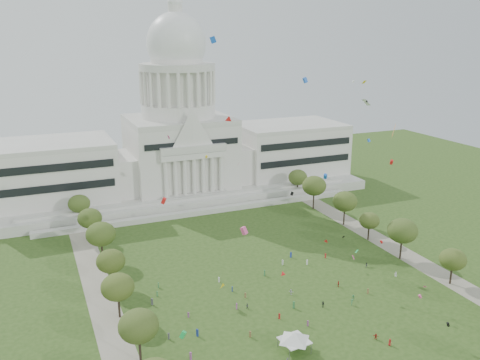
# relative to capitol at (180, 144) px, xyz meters

# --- Properties ---
(ground) EXTENTS (400.00, 400.00, 0.00)m
(ground) POSITION_rel_capitol_xyz_m (0.00, -113.59, -22.30)
(ground) COLOR #2C4818
(ground) RESTS_ON ground
(capitol) EXTENTS (160.00, 64.50, 91.30)m
(capitol) POSITION_rel_capitol_xyz_m (0.00, 0.00, 0.00)
(capitol) COLOR beige
(capitol) RESTS_ON ground
(path_left) EXTENTS (8.00, 160.00, 0.04)m
(path_left) POSITION_rel_capitol_xyz_m (-48.00, -83.59, -22.28)
(path_left) COLOR gray
(path_left) RESTS_ON ground
(path_right) EXTENTS (8.00, 160.00, 0.04)m
(path_right) POSITION_rel_capitol_xyz_m (48.00, -83.59, -22.28)
(path_right) COLOR gray
(path_right) RESTS_ON ground
(row_tree_l_1) EXTENTS (8.86, 8.86, 12.59)m
(row_tree_l_1) POSITION_rel_capitol_xyz_m (-44.07, -116.55, -13.34)
(row_tree_l_1) COLOR black
(row_tree_l_1) RESTS_ON ground
(row_tree_r_1) EXTENTS (7.58, 7.58, 10.78)m
(row_tree_r_1) POSITION_rel_capitol_xyz_m (46.22, -115.34, -14.64)
(row_tree_r_1) COLOR black
(row_tree_r_1) RESTS_ON ground
(row_tree_l_2) EXTENTS (8.42, 8.42, 11.97)m
(row_tree_l_2) POSITION_rel_capitol_xyz_m (-45.04, -96.29, -13.79)
(row_tree_l_2) COLOR black
(row_tree_l_2) RESTS_ON ground
(row_tree_r_2) EXTENTS (9.55, 9.55, 13.58)m
(row_tree_r_2) POSITION_rel_capitol_xyz_m (44.17, -96.15, -12.64)
(row_tree_r_2) COLOR black
(row_tree_r_2) RESTS_ON ground
(row_tree_l_3) EXTENTS (8.12, 8.12, 11.55)m
(row_tree_l_3) POSITION_rel_capitol_xyz_m (-44.09, -79.67, -14.09)
(row_tree_l_3) COLOR black
(row_tree_l_3) RESTS_ON ground
(row_tree_r_3) EXTENTS (7.01, 7.01, 9.98)m
(row_tree_r_3) POSITION_rel_capitol_xyz_m (44.40, -79.10, -15.21)
(row_tree_r_3) COLOR black
(row_tree_r_3) RESTS_ON ground
(row_tree_l_4) EXTENTS (9.29, 9.29, 13.21)m
(row_tree_l_4) POSITION_rel_capitol_xyz_m (-44.08, -61.17, -12.90)
(row_tree_l_4) COLOR black
(row_tree_l_4) RESTS_ON ground
(row_tree_r_4) EXTENTS (9.19, 9.19, 13.06)m
(row_tree_r_4) POSITION_rel_capitol_xyz_m (44.76, -63.55, -13.01)
(row_tree_r_4) COLOR black
(row_tree_r_4) RESTS_ON ground
(row_tree_l_5) EXTENTS (8.33, 8.33, 11.85)m
(row_tree_l_5) POSITION_rel_capitol_xyz_m (-45.22, -42.58, -13.88)
(row_tree_l_5) COLOR black
(row_tree_l_5) RESTS_ON ground
(row_tree_r_5) EXTENTS (9.82, 9.82, 13.96)m
(row_tree_r_5) POSITION_rel_capitol_xyz_m (43.49, -43.40, -12.37)
(row_tree_r_5) COLOR black
(row_tree_r_5) RESTS_ON ground
(row_tree_l_6) EXTENTS (8.19, 8.19, 11.64)m
(row_tree_l_6) POSITION_rel_capitol_xyz_m (-46.87, -24.45, -14.02)
(row_tree_l_6) COLOR black
(row_tree_l_6) RESTS_ON ground
(row_tree_r_6) EXTENTS (8.42, 8.42, 11.97)m
(row_tree_r_6) POSITION_rel_capitol_xyz_m (45.96, -25.46, -13.79)
(row_tree_r_6) COLOR black
(row_tree_r_6) RESTS_ON ground
(event_tent) EXTENTS (9.21, 9.21, 4.69)m
(event_tent) POSITION_rel_capitol_xyz_m (-10.85, -126.03, -18.66)
(event_tent) COLOR #4C4C4C
(event_tent) RESTS_ON ground
(person_0) EXTENTS (0.91, 0.91, 1.60)m
(person_0) POSITION_rel_capitol_xyz_m (34.56, -105.73, -21.50)
(person_0) COLOR silver
(person_0) RESTS_ON ground
(person_2) EXTENTS (0.89, 0.89, 1.60)m
(person_2) POSITION_rel_capitol_xyz_m (30.50, -97.13, -21.49)
(person_2) COLOR #4C4C51
(person_2) RESTS_ON ground
(person_3) EXTENTS (0.99, 1.07, 1.49)m
(person_3) POSITION_rel_capitol_xyz_m (14.96, -112.16, -21.55)
(person_3) COLOR #33723F
(person_3) RESTS_ON ground
(person_4) EXTENTS (0.74, 1.12, 1.77)m
(person_4) POSITION_rel_capitol_xyz_m (5.35, -112.23, -21.41)
(person_4) COLOR #26262B
(person_4) RESTS_ON ground
(person_5) EXTENTS (1.39, 1.51, 1.59)m
(person_5) POSITION_rel_capitol_xyz_m (0.76, -103.06, -21.50)
(person_5) COLOR silver
(person_5) RESTS_ON ground
(person_6) EXTENTS (0.59, 0.87, 1.72)m
(person_6) POSITION_rel_capitol_xyz_m (10.48, -133.03, -21.44)
(person_6) COLOR #B21E1E
(person_6) RESTS_ON ground
(person_8) EXTENTS (0.87, 0.78, 1.52)m
(person_8) POSITION_rel_capitol_xyz_m (-13.41, -105.11, -21.54)
(person_8) COLOR #4C4C51
(person_8) RESTS_ON ground
(person_9) EXTENTS (1.27, 1.27, 1.84)m
(person_9) POSITION_rel_capitol_xyz_m (12.96, -114.50, -21.38)
(person_9) COLOR #33723F
(person_9) RESTS_ON ground
(person_10) EXTENTS (0.83, 1.16, 1.78)m
(person_10) POSITION_rel_capitol_xyz_m (15.37, -104.35, -21.40)
(person_10) COLOR #B21E1E
(person_10) RESTS_ON ground
(person_11) EXTENTS (1.45, 1.25, 1.49)m
(person_11) POSITION_rel_capitol_xyz_m (9.05, -129.71, -21.55)
(person_11) COLOR #B21E1E
(person_11) RESTS_ON ground
(distant_crowd) EXTENTS (64.92, 39.06, 1.94)m
(distant_crowd) POSITION_rel_capitol_xyz_m (-14.02, -99.23, -21.43)
(distant_crowd) COLOR #4C4C51
(distant_crowd) RESTS_ON ground
(kite_swarm) EXTENTS (93.06, 103.70, 65.96)m
(kite_swarm) POSITION_rel_capitol_xyz_m (3.12, -103.39, 6.97)
(kite_swarm) COLOR white
(kite_swarm) RESTS_ON ground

